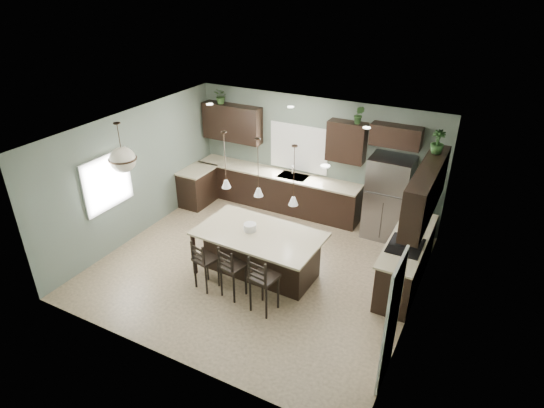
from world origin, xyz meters
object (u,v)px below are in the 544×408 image
(kitchen_island, at_px, (259,254))
(bar_stool_center, at_px, (233,271))
(serving_dish, at_px, (250,227))
(bar_stool_right, at_px, (264,283))
(refrigerator, at_px, (388,198))
(bar_stool_left, at_px, (206,264))
(plant_back_left, at_px, (221,96))

(kitchen_island, height_order, bar_stool_center, bar_stool_center)
(kitchen_island, relative_size, serving_dish, 9.84)
(bar_stool_center, distance_m, bar_stool_right, 0.69)
(kitchen_island, height_order, serving_dish, serving_dish)
(kitchen_island, distance_m, bar_stool_center, 0.80)
(refrigerator, relative_size, kitchen_island, 0.78)
(bar_stool_left, bearing_deg, kitchen_island, 63.94)
(bar_stool_center, xyz_separation_m, bar_stool_right, (0.68, -0.09, 0.04))
(refrigerator, bearing_deg, bar_stool_center, -118.76)
(bar_stool_right, bearing_deg, plant_back_left, 139.35)
(refrigerator, height_order, bar_stool_center, refrigerator)
(bar_stool_left, distance_m, bar_stool_center, 0.57)
(bar_stool_center, bearing_deg, plant_back_left, 136.53)
(bar_stool_left, relative_size, plant_back_left, 2.78)
(kitchen_island, relative_size, plant_back_left, 6.38)
(bar_stool_left, bearing_deg, plant_back_left, 131.07)
(serving_dish, relative_size, bar_stool_left, 0.23)
(serving_dish, height_order, bar_stool_left, serving_dish)
(bar_stool_left, relative_size, bar_stool_right, 0.90)
(serving_dish, relative_size, plant_back_left, 0.65)
(refrigerator, bearing_deg, kitchen_island, -124.22)
(refrigerator, xyz_separation_m, kitchen_island, (-1.75, -2.57, -0.46))
(serving_dish, height_order, plant_back_left, plant_back_left)
(kitchen_island, xyz_separation_m, plant_back_left, (-2.56, 2.75, 2.12))
(refrigerator, height_order, bar_stool_left, refrigerator)
(bar_stool_center, bearing_deg, kitchen_island, 94.80)
(bar_stool_center, xyz_separation_m, plant_back_left, (-2.46, 3.54, 2.06))
(bar_stool_right, bearing_deg, bar_stool_center, -179.18)
(bar_stool_left, bearing_deg, refrigerator, 67.65)
(refrigerator, relative_size, serving_dish, 7.71)
(bar_stool_right, bearing_deg, bar_stool_left, -174.54)
(plant_back_left, bearing_deg, bar_stool_left, -62.04)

